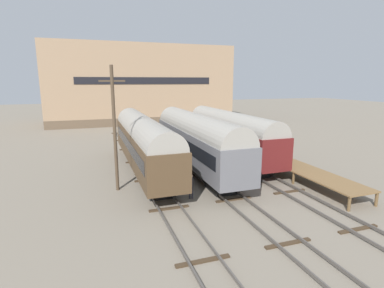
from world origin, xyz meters
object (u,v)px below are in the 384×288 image
object	(u,v)px
train_car_grey	(197,139)
bench	(284,156)
train_car_brown	(144,140)
train_car_maroon	(230,132)
utility_pole	(114,128)
person_worker	(191,184)

from	to	relation	value
train_car_grey	bench	distance (m)	7.85
train_car_brown	train_car_maroon	world-z (taller)	train_car_brown
train_car_grey	utility_pole	world-z (taller)	utility_pole
train_car_maroon	person_worker	world-z (taller)	train_car_maroon
utility_pole	train_car_brown	bearing A→B (deg)	55.95
train_car_brown	bench	bearing A→B (deg)	-20.80
train_car_grey	train_car_brown	bearing A→B (deg)	164.95
train_car_maroon	bench	distance (m)	6.38
person_worker	train_car_brown	bearing A→B (deg)	104.26
bench	person_worker	distance (m)	10.18
train_car_grey	utility_pole	distance (m)	8.05
train_car_grey	utility_pole	size ratio (longest dim) A/B	1.85
train_car_grey	bench	bearing A→B (deg)	-24.31
bench	person_worker	world-z (taller)	bench
utility_pole	train_car_grey	bearing A→B (deg)	21.34
bench	utility_pole	distance (m)	14.70
train_car_brown	person_worker	bearing A→B (deg)	-75.74
bench	utility_pole	world-z (taller)	utility_pole
bench	utility_pole	bearing A→B (deg)	178.71
train_car_grey	person_worker	world-z (taller)	train_car_grey
train_car_brown	train_car_grey	size ratio (longest dim) A/B	1.07
train_car_brown	bench	world-z (taller)	train_car_brown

